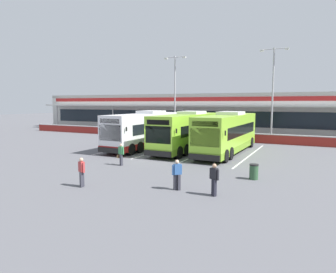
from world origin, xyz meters
TOP-DOWN VIEW (x-y plane):
  - ground_plane at (0.00, 0.00)m, footprint 200.00×200.00m
  - terminal_building at (-0.00, 26.91)m, footprint 70.00×13.00m
  - red_barrier_wall at (0.00, 14.50)m, footprint 60.00×0.40m
  - coach_bus_leftmost at (-4.28, 5.75)m, footprint 3.01×12.19m
  - coach_bus_left_centre at (0.20, 6.11)m, footprint 3.01×12.19m
  - coach_bus_centre at (4.13, 6.10)m, footprint 3.01×12.19m
  - bay_stripe_far_west at (-6.30, 6.00)m, footprint 0.14×13.00m
  - bay_stripe_west at (-2.10, 6.00)m, footprint 0.14×13.00m
  - bay_stripe_mid_west at (2.10, 6.00)m, footprint 0.14×13.00m
  - bay_stripe_centre at (6.30, 6.00)m, footprint 0.14×13.00m
  - pedestrian_with_handbag at (-1.38, -2.90)m, footprint 0.64×0.42m
  - pedestrian_in_dark_coat at (4.98, -6.86)m, footprint 0.44×0.45m
  - pedestrian_child at (0.05, -8.62)m, footprint 0.53×0.38m
  - pedestrian_near_bin at (7.05, -6.95)m, footprint 0.53×0.39m
  - lamp_post_west at (-6.55, 17.50)m, footprint 3.24×0.28m
  - lamp_post_centre at (6.55, 16.81)m, footprint 3.24×0.28m
  - litter_bin at (8.20, -2.76)m, footprint 0.54×0.54m

SIDE VIEW (x-z plane):
  - ground_plane at x=0.00m, z-range 0.00..0.00m
  - bay_stripe_far_west at x=-6.30m, z-range 0.00..0.01m
  - bay_stripe_west at x=-2.10m, z-range 0.00..0.01m
  - bay_stripe_mid_west at x=2.10m, z-range 0.00..0.01m
  - bay_stripe_centre at x=6.30m, z-range 0.00..0.01m
  - litter_bin at x=8.20m, z-range 0.00..0.93m
  - red_barrier_wall at x=0.00m, z-range 0.01..1.10m
  - pedestrian_with_handbag at x=-1.38m, z-range 0.05..1.67m
  - pedestrian_in_dark_coat at x=4.98m, z-range 0.06..1.68m
  - pedestrian_child at x=0.05m, z-range 0.06..1.68m
  - pedestrian_near_bin at x=7.05m, z-range 0.06..1.68m
  - coach_bus_leftmost at x=-4.28m, z-range -0.10..3.68m
  - coach_bus_left_centre at x=0.20m, z-range -0.10..3.68m
  - coach_bus_centre at x=4.13m, z-range -0.10..3.68m
  - terminal_building at x=0.00m, z-range 0.01..6.01m
  - lamp_post_west at x=-6.55m, z-range 0.79..11.79m
  - lamp_post_centre at x=6.55m, z-range 0.79..11.79m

